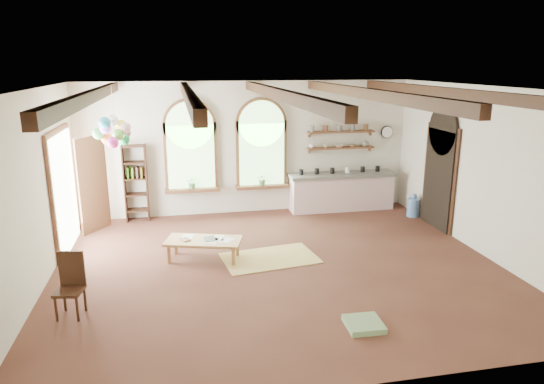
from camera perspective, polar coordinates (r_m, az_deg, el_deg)
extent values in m
plane|color=brown|center=(8.97, 0.82, -8.75)|extent=(8.00, 8.00, 0.00)
cube|color=brown|center=(11.67, -9.51, 4.11)|extent=(1.24, 0.08, 1.64)
cylinder|color=brown|center=(11.55, -9.67, 7.76)|extent=(1.24, 0.08, 1.24)
cube|color=#85C173|center=(11.63, -9.50, 4.07)|extent=(1.10, 0.04, 1.50)
cube|color=brown|center=(11.75, -9.33, 0.25)|extent=(1.30, 0.28, 0.08)
cube|color=brown|center=(11.84, -1.24, 4.47)|extent=(1.24, 0.08, 1.64)
cylinder|color=brown|center=(11.73, -1.27, 8.08)|extent=(1.24, 0.08, 1.24)
cube|color=#85C173|center=(11.80, -1.21, 4.44)|extent=(1.10, 0.04, 1.50)
cube|color=brown|center=(11.93, -1.15, 0.66)|extent=(1.30, 0.28, 0.08)
cube|color=brown|center=(10.36, -23.30, 0.01)|extent=(0.10, 1.90, 2.50)
cube|color=black|center=(11.38, 19.01, 1.41)|extent=(0.10, 1.30, 2.40)
cube|color=beige|center=(12.35, 8.16, -0.10)|extent=(2.60, 0.55, 0.86)
cube|color=gray|center=(12.23, 8.24, 2.03)|extent=(2.68, 0.62, 0.08)
cube|color=brown|center=(12.27, 8.07, 5.17)|extent=(1.70, 0.24, 0.04)
cube|color=brown|center=(12.21, 8.14, 7.02)|extent=(1.70, 0.24, 0.04)
cylinder|color=black|center=(12.75, 13.37, 6.87)|extent=(0.32, 0.04, 0.32)
cube|color=#391E12|center=(11.72, -16.96, 0.96)|extent=(0.03, 0.32, 1.80)
cube|color=#391E12|center=(11.68, -14.52, 1.08)|extent=(0.03, 0.32, 1.80)
cube|color=tan|center=(9.22, -8.07, -5.72)|extent=(1.53, 1.01, 0.05)
cube|color=tan|center=(9.24, -12.01, -7.18)|extent=(0.06, 0.06, 0.35)
cube|color=tan|center=(8.97, -4.57, -7.57)|extent=(0.06, 0.06, 0.35)
cube|color=tan|center=(9.64, -11.23, -6.18)|extent=(0.06, 0.06, 0.35)
cube|color=tan|center=(9.39, -4.11, -6.51)|extent=(0.06, 0.06, 0.35)
cube|color=#391E12|center=(7.77, -22.75, -10.72)|extent=(0.44, 0.44, 0.04)
cube|color=#391E12|center=(7.80, -22.49, -8.35)|extent=(0.38, 0.11, 0.56)
cube|color=tan|center=(9.31, -0.25, -7.78)|extent=(1.90, 1.33, 0.02)
cube|color=gray|center=(7.19, 10.75, -15.03)|extent=(0.52, 0.52, 0.09)
cylinder|color=#5B89C3|center=(12.68, 11.53, -0.82)|extent=(0.29, 0.29, 0.44)
sphere|color=#5B89C3|center=(12.61, 11.60, 0.36)|extent=(0.16, 0.16, 0.16)
cylinder|color=#5B89C3|center=(12.21, 16.27, -1.76)|extent=(0.29, 0.29, 0.44)
sphere|color=#5B89C3|center=(12.13, 16.37, -0.53)|extent=(0.16, 0.16, 0.16)
cylinder|color=white|center=(9.77, -18.23, 9.34)|extent=(0.01, 0.01, 0.85)
sphere|color=green|center=(9.83, -16.98, 5.91)|extent=(0.22, 0.22, 0.22)
sphere|color=#E04A9B|center=(9.95, -16.83, 6.72)|extent=(0.22, 0.22, 0.22)
sphere|color=yellow|center=(10.09, -17.30, 7.48)|extent=(0.22, 0.22, 0.22)
sphere|color=white|center=(9.95, -18.24, 8.01)|extent=(0.22, 0.22, 0.22)
sphere|color=orange|center=(10.02, -18.84, 5.92)|extent=(0.22, 0.22, 0.22)
sphere|color=#4BB054|center=(9.92, -19.75, 6.46)|extent=(0.22, 0.22, 0.22)
sphere|color=#E26BE4|center=(9.76, -19.00, 7.11)|extent=(0.22, 0.22, 0.22)
sphere|color=#30ACCC|center=(9.61, -19.07, 7.72)|extent=(0.22, 0.22, 0.22)
sphere|color=#FF38B3|center=(9.53, -18.23, 5.54)|extent=(0.22, 0.22, 0.22)
sphere|color=#72EA52|center=(9.67, -17.60, 6.44)|extent=(0.22, 0.22, 0.22)
sphere|color=#FFBEBB|center=(9.67, -16.86, 7.22)|extent=(0.22, 0.22, 0.22)
imported|color=olive|center=(9.21, -10.58, -5.63)|extent=(0.24, 0.26, 0.02)
cube|color=black|center=(9.22, -7.37, -5.49)|extent=(0.21, 0.29, 0.01)
imported|color=#598C4C|center=(11.68, -9.36, 1.11)|extent=(0.27, 0.23, 0.30)
imported|color=#598C4C|center=(11.85, -1.13, 1.51)|extent=(0.27, 0.23, 0.30)
imported|color=white|center=(12.03, 4.70, 5.41)|extent=(0.12, 0.10, 0.10)
imported|color=beige|center=(12.14, 6.29, 5.44)|extent=(0.10, 0.10, 0.09)
imported|color=beige|center=(12.25, 7.86, 5.38)|extent=(0.22, 0.22, 0.05)
imported|color=#8C664C|center=(12.37, 9.40, 5.43)|extent=(0.20, 0.20, 0.06)
imported|color=slate|center=(12.48, 10.92, 5.75)|extent=(0.18, 0.18, 0.19)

